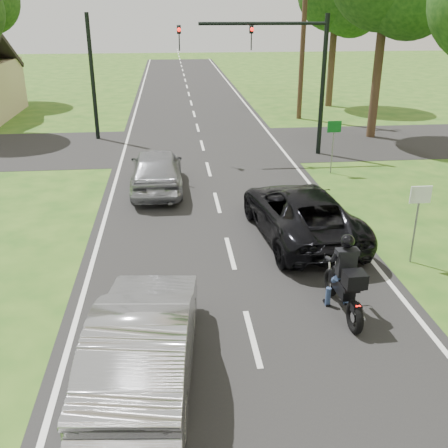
{
  "coord_description": "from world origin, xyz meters",
  "views": [
    {
      "loc": [
        -1.5,
        -8.88,
        6.3
      ],
      "look_at": [
        -0.28,
        3.0,
        1.3
      ],
      "focal_mm": 42.0,
      "sensor_mm": 36.0,
      "label": 1
    }
  ],
  "objects_px": {
    "dark_suv": "(301,212)",
    "traffic_signal": "(282,60)",
    "motorcycle_rider": "(345,284)",
    "sign_green": "(334,134)",
    "silver_suv": "(157,169)",
    "utility_pole_far": "(304,28)",
    "sign_white": "(419,206)",
    "silver_sedan": "(144,340)"
  },
  "relations": [
    {
      "from": "utility_pole_far",
      "to": "sign_green",
      "type": "distance_m",
      "value": 11.63
    },
    {
      "from": "silver_sedan",
      "to": "sign_white",
      "type": "distance_m",
      "value": 7.93
    },
    {
      "from": "motorcycle_rider",
      "to": "traffic_signal",
      "type": "distance_m",
      "value": 13.75
    },
    {
      "from": "motorcycle_rider",
      "to": "silver_suv",
      "type": "distance_m",
      "value": 9.79
    },
    {
      "from": "sign_green",
      "to": "utility_pole_far",
      "type": "bearing_deg",
      "value": 83.27
    },
    {
      "from": "silver_sedan",
      "to": "traffic_signal",
      "type": "bearing_deg",
      "value": -104.56
    },
    {
      "from": "silver_sedan",
      "to": "silver_suv",
      "type": "relative_size",
      "value": 1.05
    },
    {
      "from": "motorcycle_rider",
      "to": "sign_white",
      "type": "relative_size",
      "value": 1.03
    },
    {
      "from": "traffic_signal",
      "to": "utility_pole_far",
      "type": "height_order",
      "value": "utility_pole_far"
    },
    {
      "from": "sign_white",
      "to": "dark_suv",
      "type": "bearing_deg",
      "value": 142.59
    },
    {
      "from": "motorcycle_rider",
      "to": "sign_green",
      "type": "height_order",
      "value": "sign_green"
    },
    {
      "from": "silver_suv",
      "to": "motorcycle_rider",
      "type": "bearing_deg",
      "value": 115.37
    },
    {
      "from": "silver_suv",
      "to": "utility_pole_far",
      "type": "relative_size",
      "value": 0.46
    },
    {
      "from": "silver_sedan",
      "to": "traffic_signal",
      "type": "xyz_separation_m",
      "value": [
        5.45,
        15.0,
        3.33
      ]
    },
    {
      "from": "motorcycle_rider",
      "to": "utility_pole_far",
      "type": "distance_m",
      "value": 22.09
    },
    {
      "from": "motorcycle_rider",
      "to": "utility_pole_far",
      "type": "relative_size",
      "value": 0.22
    },
    {
      "from": "silver_suv",
      "to": "sign_white",
      "type": "height_order",
      "value": "sign_white"
    },
    {
      "from": "traffic_signal",
      "to": "utility_pole_far",
      "type": "xyz_separation_m",
      "value": [
        2.86,
        8.0,
        0.95
      ]
    },
    {
      "from": "motorcycle_rider",
      "to": "traffic_signal",
      "type": "relative_size",
      "value": 0.34
    },
    {
      "from": "dark_suv",
      "to": "utility_pole_far",
      "type": "relative_size",
      "value": 0.54
    },
    {
      "from": "traffic_signal",
      "to": "utility_pole_far",
      "type": "distance_m",
      "value": 8.55
    },
    {
      "from": "motorcycle_rider",
      "to": "sign_green",
      "type": "xyz_separation_m",
      "value": [
        2.78,
        10.25,
        0.85
      ]
    },
    {
      "from": "silver_sedan",
      "to": "traffic_signal",
      "type": "distance_m",
      "value": 16.3
    },
    {
      "from": "silver_suv",
      "to": "dark_suv",
      "type": "bearing_deg",
      "value": 132.29
    },
    {
      "from": "silver_suv",
      "to": "utility_pole_far",
      "type": "xyz_separation_m",
      "value": [
        8.26,
        12.42,
        4.29
      ]
    },
    {
      "from": "silver_sedan",
      "to": "sign_green",
      "type": "bearing_deg",
      "value": -114.93
    },
    {
      "from": "silver_suv",
      "to": "sign_white",
      "type": "relative_size",
      "value": 2.16
    },
    {
      "from": "dark_suv",
      "to": "silver_suv",
      "type": "relative_size",
      "value": 1.17
    },
    {
      "from": "dark_suv",
      "to": "traffic_signal",
      "type": "relative_size",
      "value": 0.84
    },
    {
      "from": "traffic_signal",
      "to": "utility_pole_far",
      "type": "bearing_deg",
      "value": 70.32
    },
    {
      "from": "motorcycle_rider",
      "to": "utility_pole_far",
      "type": "bearing_deg",
      "value": 76.84
    },
    {
      "from": "silver_suv",
      "to": "utility_pole_far",
      "type": "height_order",
      "value": "utility_pole_far"
    },
    {
      "from": "utility_pole_far",
      "to": "sign_white",
      "type": "relative_size",
      "value": 4.71
    },
    {
      "from": "motorcycle_rider",
      "to": "dark_suv",
      "type": "height_order",
      "value": "motorcycle_rider"
    },
    {
      "from": "motorcycle_rider",
      "to": "sign_white",
      "type": "height_order",
      "value": "sign_white"
    },
    {
      "from": "silver_sedan",
      "to": "silver_suv",
      "type": "height_order",
      "value": "silver_sedan"
    },
    {
      "from": "sign_green",
      "to": "traffic_signal",
      "type": "bearing_deg",
      "value": 117.38
    },
    {
      "from": "silver_suv",
      "to": "sign_green",
      "type": "height_order",
      "value": "sign_green"
    },
    {
      "from": "traffic_signal",
      "to": "sign_green",
      "type": "xyz_separation_m",
      "value": [
        1.56,
        -3.02,
        -2.54
      ]
    },
    {
      "from": "sign_green",
      "to": "silver_sedan",
      "type": "bearing_deg",
      "value": -120.33
    },
    {
      "from": "utility_pole_far",
      "to": "sign_green",
      "type": "relative_size",
      "value": 4.71
    },
    {
      "from": "traffic_signal",
      "to": "motorcycle_rider",
      "type": "bearing_deg",
      "value": -95.25
    }
  ]
}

